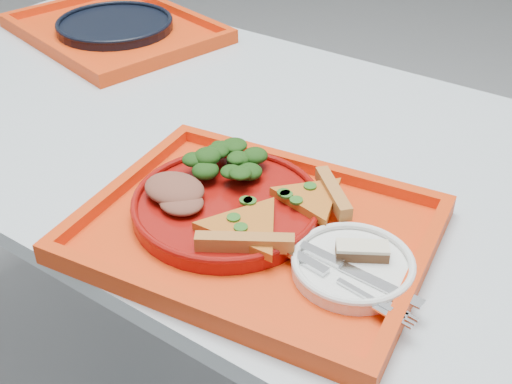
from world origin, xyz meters
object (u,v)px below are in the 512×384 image
Objects in this scene: tray_main at (255,234)px; dessert_bar at (362,251)px; dinner_plate at (227,207)px; navy_plate at (115,26)px; tray_far at (116,32)px.

dessert_bar reaches higher than tray_main.
dessert_bar is at bearing 2.15° from dinner_plate.
dessert_bar is (0.20, 0.01, 0.01)m from dinner_plate.
tray_main is 6.59× the size of dessert_bar.
dinner_plate is 0.20m from dessert_bar.
navy_plate is at bearing 140.64° from tray_main.
navy_plate is at bearing 0.00° from tray_far.
navy_plate is 0.92m from dessert_bar.
tray_main is at bearing 155.08° from dessert_bar.
navy_plate is at bearing 146.73° from dinner_plate.
dinner_plate is at bearing 162.04° from tray_main.
dessert_bar is at bearing -0.85° from tray_main.
dessert_bar is (0.83, -0.40, 0.03)m from tray_far.
tray_far is 0.75m from dinner_plate.
tray_far is 1.73× the size of dinner_plate.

